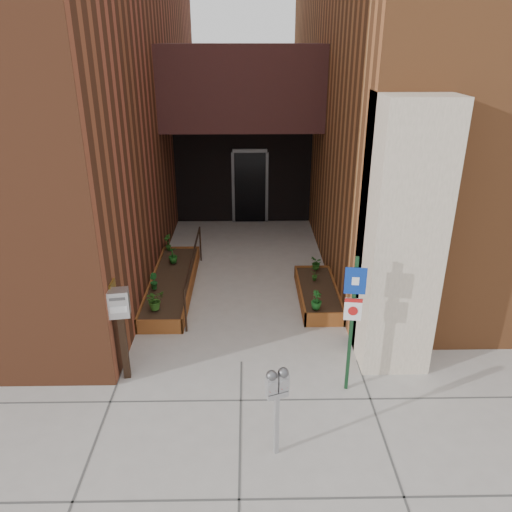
{
  "coord_description": "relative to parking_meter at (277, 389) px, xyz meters",
  "views": [
    {
      "loc": [
        0.13,
        -7.13,
        5.1
      ],
      "look_at": [
        0.28,
        1.8,
        1.2
      ],
      "focal_mm": 35.0,
      "sensor_mm": 36.0,
      "label": 1
    }
  ],
  "objects": [
    {
      "name": "planter_right",
      "position": [
        1.12,
        4.25,
        -0.91
      ],
      "size": [
        0.8,
        2.2,
        0.3
      ],
      "color": "brown",
      "rests_on": "ground"
    },
    {
      "name": "payment_dropbox",
      "position": [
        -2.35,
        1.68,
        0.11
      ],
      "size": [
        0.35,
        0.28,
        1.6
      ],
      "color": "black",
      "rests_on": "ground"
    },
    {
      "name": "shrub_left_b",
      "position": [
        -2.33,
        4.26,
        -0.57
      ],
      "size": [
        0.26,
        0.26,
        0.34
      ],
      "primitive_type": "imported",
      "rotation": [
        0.0,
        0.0,
        2.24
      ],
      "color": "#17521C",
      "rests_on": "planter_left"
    },
    {
      "name": "shrub_left_d",
      "position": [
        -2.33,
        6.35,
        -0.54
      ],
      "size": [
        0.3,
        0.3,
        0.41
      ],
      "primitive_type": "imported",
      "rotation": [
        0.0,
        0.0,
        5.32
      ],
      "color": "#215718",
      "rests_on": "planter_left"
    },
    {
      "name": "handrail",
      "position": [
        -1.53,
        4.7,
        -0.3
      ],
      "size": [
        0.04,
        3.34,
        0.9
      ],
      "color": "black",
      "rests_on": "ground"
    },
    {
      "name": "shrub_right_b",
      "position": [
        1.09,
        4.59,
        -0.56
      ],
      "size": [
        0.2,
        0.2,
        0.37
      ],
      "primitive_type": "imported",
      "rotation": [
        0.0,
        0.0,
        3.08
      ],
      "color": "#245A19",
      "rests_on": "planter_right"
    },
    {
      "name": "shrub_right_a",
      "position": [
        0.96,
        3.35,
        -0.55
      ],
      "size": [
        0.3,
        0.3,
        0.38
      ],
      "primitive_type": "imported",
      "rotation": [
        0.0,
        0.0,
        0.89
      ],
      "color": "#1A5C1F",
      "rests_on": "planter_right"
    },
    {
      "name": "parking_meter",
      "position": [
        0.0,
        0.0,
        0.0
      ],
      "size": [
        0.31,
        0.2,
        1.35
      ],
      "color": "#A7A6A9",
      "rests_on": "ground"
    },
    {
      "name": "architecture",
      "position": [
        -0.67,
        8.95,
        3.94
      ],
      "size": [
        20.0,
        14.6,
        10.0
      ],
      "color": "brown",
      "rests_on": "ground"
    },
    {
      "name": "sign_post",
      "position": [
        1.19,
        1.31,
        0.36
      ],
      "size": [
        0.31,
        0.09,
        2.28
      ],
      "color": "#14371D",
      "rests_on": "ground"
    },
    {
      "name": "shrub_left_a",
      "position": [
        -2.15,
        3.4,
        -0.55
      ],
      "size": [
        0.5,
        0.5,
        0.39
      ],
      "primitive_type": "imported",
      "rotation": [
        0.0,
        0.0,
        0.67
      ],
      "color": "#2E621C",
      "rests_on": "planter_left"
    },
    {
      "name": "planter_left",
      "position": [
        -2.03,
        4.75,
        -0.91
      ],
      "size": [
        0.9,
        3.6,
        0.3
      ],
      "color": "brown",
      "rests_on": "ground"
    },
    {
      "name": "ground",
      "position": [
        -0.48,
        2.05,
        -1.04
      ],
      "size": [
        80.0,
        80.0,
        0.0
      ],
      "primitive_type": "plane",
      "color": "#9E9991",
      "rests_on": "ground"
    },
    {
      "name": "shrub_left_c",
      "position": [
        -2.1,
        5.58,
        -0.55
      ],
      "size": [
        0.29,
        0.29,
        0.38
      ],
      "primitive_type": "imported",
      "rotation": [
        0.0,
        0.0,
        3.73
      ],
      "color": "#174F16",
      "rests_on": "planter_left"
    },
    {
      "name": "shrub_right_c",
      "position": [
        1.19,
        5.15,
        -0.59
      ],
      "size": [
        0.3,
        0.3,
        0.31
      ],
      "primitive_type": "imported",
      "rotation": [
        0.0,
        0.0,
        4.79
      ],
      "color": "#1E5518",
      "rests_on": "planter_right"
    }
  ]
}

